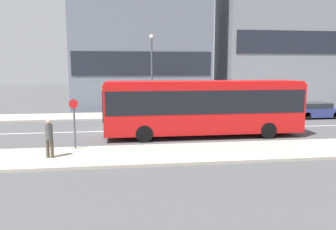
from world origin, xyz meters
name	(u,v)px	position (x,y,z in m)	size (l,w,h in m)	color
ground_plane	(122,131)	(0.00, 0.00, 0.00)	(120.00, 120.00, 0.00)	#4F4F51
sidewalk_near	(122,155)	(0.00, -6.25, 0.07)	(44.00, 3.50, 0.13)	#B2A899
sidewalk_far	(123,116)	(0.00, 6.25, 0.07)	(44.00, 3.50, 0.13)	#B2A899
lane_centerline	(122,131)	(0.00, 0.00, 0.00)	(41.80, 0.16, 0.01)	silver
apartment_block_left_tower	(140,27)	(1.90, 12.75, 8.07)	(13.43, 6.58, 16.16)	slate
city_bus	(203,105)	(4.83, -2.33, 1.92)	(11.69, 2.46, 3.33)	red
parked_car_0	(316,111)	(15.65, 3.43, 0.61)	(4.01, 1.86, 1.26)	navy
pedestrian_near_stop	(49,136)	(-3.19, -6.41, 1.12)	(0.35, 0.34, 1.74)	#4C4233
bus_stop_sign	(74,119)	(-2.30, -4.88, 1.60)	(0.44, 0.12, 2.51)	#4C4C51
street_lamp	(152,67)	(2.37, 4.95, 4.14)	(0.36, 0.36, 6.52)	#4C4C51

